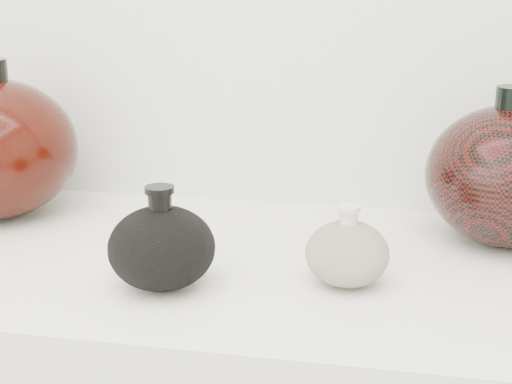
# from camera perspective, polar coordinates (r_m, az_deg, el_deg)

# --- Properties ---
(black_gourd_vase) EXTENTS (0.14, 0.14, 0.12)m
(black_gourd_vase) POSITION_cam_1_polar(r_m,az_deg,el_deg) (0.85, -7.55, -4.38)
(black_gourd_vase) COLOR black
(black_gourd_vase) RESTS_ON display_counter
(cream_gourd_vase) EXTENTS (0.11, 0.11, 0.10)m
(cream_gourd_vase) POSITION_cam_1_polar(r_m,az_deg,el_deg) (0.86, 7.31, -4.85)
(cream_gourd_vase) COLOR #BFA895
(cream_gourd_vase) RESTS_ON display_counter
(right_round_pot) EXTENTS (0.29, 0.29, 0.22)m
(right_round_pot) POSITION_cam_1_polar(r_m,az_deg,el_deg) (1.03, 19.66, 1.29)
(right_round_pot) COLOR black
(right_round_pot) RESTS_ON display_counter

